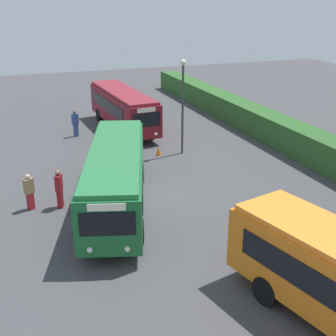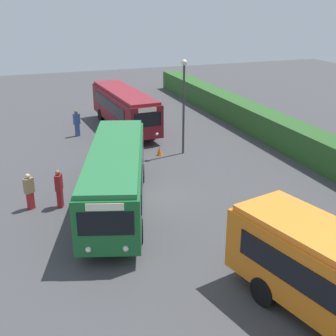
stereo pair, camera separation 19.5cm
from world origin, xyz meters
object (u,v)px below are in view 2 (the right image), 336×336
(lamppost, at_px, (184,97))
(bus_green, at_px, (116,174))
(person_left, at_px, (77,122))
(person_center, at_px, (159,117))
(bus_maroon, at_px, (124,107))
(person_far, at_px, (59,188))
(traffic_cone, at_px, (159,151))
(person_right, at_px, (29,190))

(lamppost, bearing_deg, bus_green, -43.35)
(person_left, bearing_deg, person_center, -110.17)
(person_center, xyz_separation_m, lamppost, (5.93, -0.42, 2.82))
(bus_maroon, height_order, bus_green, bus_green)
(bus_maroon, bearing_deg, person_far, -31.73)
(bus_maroon, distance_m, person_center, 2.76)
(bus_green, bearing_deg, bus_maroon, -178.91)
(traffic_cone, bearing_deg, person_left, -144.70)
(person_left, xyz_separation_m, lamppost, (6.13, 5.81, 2.68))
(person_far, bearing_deg, person_right, 12.25)
(lamppost, bearing_deg, person_far, -58.26)
(person_left, height_order, person_far, person_left)
(bus_maroon, bearing_deg, person_center, 70.40)
(person_right, height_order, lamppost, lamppost)
(bus_green, height_order, traffic_cone, bus_green)
(person_center, bearing_deg, bus_maroon, -120.07)
(bus_green, xyz_separation_m, lamppost, (-6.31, 5.95, 1.96))
(bus_maroon, bearing_deg, lamppost, 14.02)
(bus_maroon, distance_m, lamppost, 7.25)
(person_center, bearing_deg, person_right, -57.29)
(bus_green, distance_m, person_far, 2.85)
(bus_green, relative_size, person_far, 5.58)
(person_center, bearing_deg, person_left, -105.80)
(traffic_cone, bearing_deg, person_center, 161.01)
(bus_green, bearing_deg, person_right, -91.34)
(person_far, bearing_deg, bus_green, -178.16)
(bus_maroon, xyz_separation_m, lamppost, (6.66, 2.10, 1.97))
(bus_maroon, bearing_deg, traffic_cone, 1.15)
(bus_green, bearing_deg, person_center, 170.11)
(bus_maroon, bearing_deg, bus_green, -20.05)
(person_center, height_order, traffic_cone, person_center)
(person_far, xyz_separation_m, traffic_cone, (-5.39, 6.92, -0.71))
(bus_maroon, distance_m, person_right, 13.99)
(person_left, relative_size, person_far, 1.00)
(person_center, xyz_separation_m, person_right, (10.90, -10.27, 0.07))
(person_center, distance_m, person_far, 14.31)
(bus_maroon, relative_size, person_right, 5.51)
(person_right, relative_size, lamppost, 0.30)
(person_left, distance_m, person_far, 11.70)
(person_left, height_order, person_right, person_left)
(bus_maroon, relative_size, traffic_cone, 16.54)
(person_right, relative_size, person_far, 0.94)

